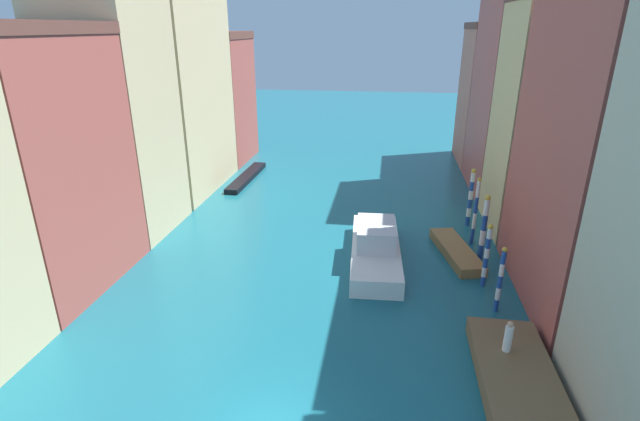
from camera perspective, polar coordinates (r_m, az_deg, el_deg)
The scene contains 19 objects.
ground_plane at distance 40.26m, azimuth 2.24°, elevation 0.66°, with size 154.00×154.00×0.00m, color #196070.
building_left_1 at distance 30.00m, azimuth -31.14°, elevation 4.89°, with size 6.62×9.37×14.52m.
building_left_2 at distance 36.19m, azimuth -23.74°, elevation 11.92°, with size 6.62×7.15×18.73m.
building_left_3 at distance 44.81m, azimuth -17.16°, elevation 14.41°, with size 6.62×12.08×18.99m.
building_left_4 at distance 54.40m, azimuth -12.34°, elevation 13.17°, with size 6.62×8.38×13.82m.
building_right_1 at distance 27.65m, azimuth 31.94°, elevation 7.10°, with size 6.62×11.98×17.80m.
building_right_2 at distance 37.03m, azimuth 25.98°, elevation 9.79°, with size 6.62×7.60×16.25m.
building_right_3 at distance 45.51m, azimuth 23.26°, elevation 15.30°, with size 6.62×10.73×21.40m.
building_right_4 at distance 55.43m, azimuth 20.35°, elevation 12.96°, with size 6.62×8.98×14.69m.
waterfront_dock at distance 22.75m, azimuth 22.66°, elevation -17.97°, with size 3.12×7.22×0.80m.
person_on_dock at distance 22.94m, azimuth 21.85°, elevation -14.06°, with size 0.36×0.36×1.51m.
mooring_pole_0 at distance 26.53m, azimuth 21.00°, elevation -7.77°, with size 0.27×0.27×3.78m.
mooring_pole_1 at distance 28.74m, azimuth 19.53°, elevation -5.10°, with size 0.30×0.30×3.92m.
mooring_pole_2 at distance 31.85m, azimuth 19.24°, elevation -1.90°, with size 0.36×0.36×4.45m.
mooring_pole_3 at distance 33.91m, azimuth 18.32°, elevation -0.04°, with size 0.27×0.27×4.85m.
mooring_pole_4 at distance 37.18m, azimuth 17.78°, elevation 1.60°, with size 0.35×0.35×4.49m.
vaporetto_white at distance 30.76m, azimuth 6.75°, elevation -4.42°, with size 3.56×9.93×2.55m.
gondola_black at distance 47.59m, azimuth -8.88°, elevation 4.01°, with size 1.46×9.47×0.48m.
motorboat_0 at distance 32.62m, azimuth 16.15°, elevation -4.75°, with size 3.08×6.49×0.65m.
Camera 1 is at (3.96, -12.96, 14.20)m, focal length 26.41 mm.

